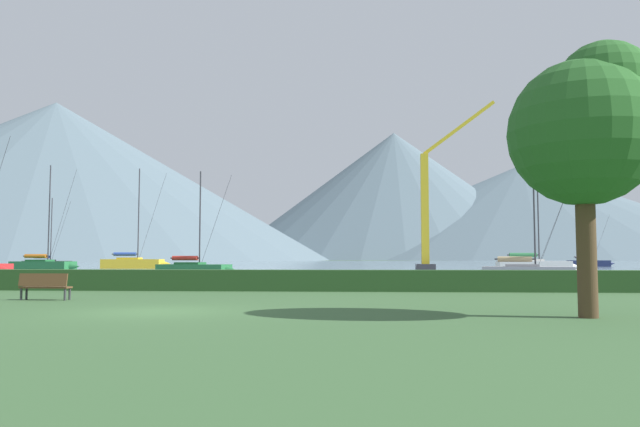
{
  "coord_description": "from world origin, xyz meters",
  "views": [
    {
      "loc": [
        5.84,
        -17.23,
        1.53
      ],
      "look_at": [
        1.72,
        41.3,
        5.66
      ],
      "focal_mm": 34.88,
      "sensor_mm": 36.0,
      "label": 1
    }
  ],
  "objects": [
    {
      "name": "hedge_line",
      "position": [
        0.0,
        11.0,
        0.48
      ],
      "size": [
        80.0,
        1.2,
        0.95
      ],
      "primitive_type": "cube",
      "color": "#284C23",
      "rests_on": "ground_plane"
    },
    {
      "name": "dock_crane",
      "position": [
        12.85,
        50.45,
        5.98
      ],
      "size": [
        8.69,
        2.0,
        18.54
      ],
      "color": "#333338",
      "rests_on": "ground_plane"
    },
    {
      "name": "sailboat_slip_9",
      "position": [
        -8.01,
        33.06,
        0.58
      ],
      "size": [
        7.05,
        3.38,
        8.62
      ],
      "rotation": [
        0.0,
        0.0,
        -0.23
      ],
      "color": "#236B38",
      "rests_on": "harbor_water"
    },
    {
      "name": "distant_hill_central_peak",
      "position": [
        -152.19,
        287.89,
        40.63
      ],
      "size": [
        282.7,
        282.7,
        81.27
      ],
      "primitive_type": "cone",
      "color": "slate",
      "rests_on": "ground_plane"
    },
    {
      "name": "sailboat_slip_1",
      "position": [
        -28.99,
        48.36,
        0.67
      ],
      "size": [
        8.02,
        3.26,
        11.62
      ],
      "rotation": [
        0.0,
        0.0,
        -0.14
      ],
      "color": "#236B38",
      "rests_on": "harbor_water"
    },
    {
      "name": "distant_hill_west_ridge",
      "position": [
        26.07,
        392.27,
        41.94
      ],
      "size": [
        224.14,
        224.14,
        83.87
      ],
      "primitive_type": "cone",
      "color": "slate",
      "rests_on": "ground_plane"
    },
    {
      "name": "sailboat_slip_8",
      "position": [
        42.85,
        88.08,
        0.61
      ],
      "size": [
        7.45,
        2.39,
        8.92
      ],
      "rotation": [
        0.0,
        0.0,
        -0.03
      ],
      "color": "navy",
      "rests_on": "harbor_water"
    },
    {
      "name": "sailboat_slip_10",
      "position": [
        16.74,
        24.8,
        0.55
      ],
      "size": [
        6.78,
        3.32,
        7.82
      ],
      "rotation": [
        0.0,
        0.0,
        -0.25
      ],
      "color": "#9E9EA3",
      "rests_on": "harbor_water"
    },
    {
      "name": "ground_plane",
      "position": [
        0.0,
        0.0,
        0.0
      ],
      "size": [
        1000.0,
        1000.0,
        0.0
      ],
      "primitive_type": "plane",
      "color": "#385B33"
    },
    {
      "name": "distant_hill_east_ridge",
      "position": [
        109.73,
        395.66,
        31.08
      ],
      "size": [
        297.15,
        297.15,
        62.17
      ],
      "primitive_type": "cone",
      "color": "slate",
      "rests_on": "ground_plane"
    },
    {
      "name": "harbor_water",
      "position": [
        0.0,
        137.0,
        0.0
      ],
      "size": [
        320.0,
        246.0,
        0.0
      ],
      "primitive_type": "cube",
      "color": "gray",
      "rests_on": "ground_plane"
    },
    {
      "name": "park_bench_near_path",
      "position": [
        -5.53,
        4.29,
        0.53
      ],
      "size": [
        1.81,
        0.54,
        0.95
      ],
      "rotation": [
        0.0,
        0.0,
        -0.04
      ],
      "color": "brown",
      "rests_on": "ground_plane"
    },
    {
      "name": "park_tree",
      "position": [
        11.62,
        -0.98,
        4.94
      ],
      "size": [
        3.79,
        3.79,
        7.11
      ],
      "color": "#4C3823",
      "rests_on": "ground_plane"
    },
    {
      "name": "sailboat_slip_11",
      "position": [
        -25.56,
        65.84,
        0.79
      ],
      "size": [
        9.32,
        3.01,
        13.75
      ],
      "rotation": [
        0.0,
        0.0,
        0.03
      ],
      "color": "gold",
      "rests_on": "harbor_water"
    },
    {
      "name": "sailboat_slip_6",
      "position": [
        23.42,
        48.44,
        0.69
      ],
      "size": [
        8.36,
        2.57,
        9.74
      ],
      "rotation": [
        0.0,
        0.0,
        -0.01
      ],
      "color": "white",
      "rests_on": "harbor_water"
    },
    {
      "name": "sailboat_slip_5",
      "position": [
        -37.29,
        64.99,
        0.63
      ],
      "size": [
        7.67,
        3.59,
        9.65
      ],
      "rotation": [
        0.0,
        0.0,
        -0.22
      ],
      "color": "black",
      "rests_on": "harbor_water"
    }
  ]
}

